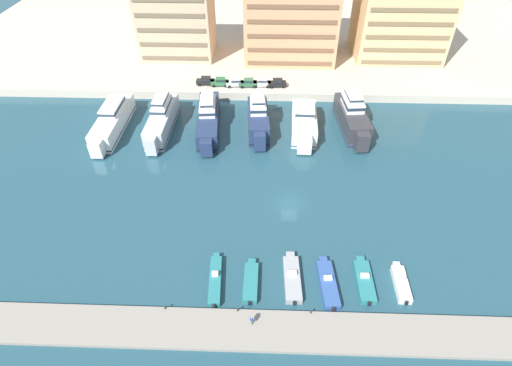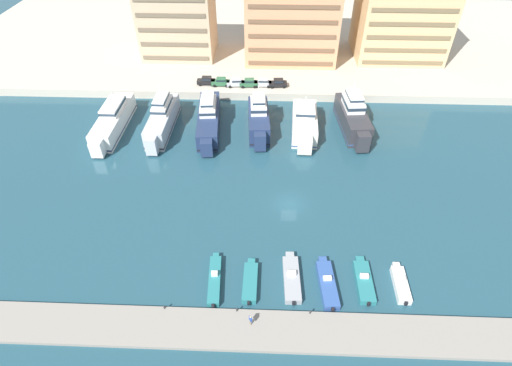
# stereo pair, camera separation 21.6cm
# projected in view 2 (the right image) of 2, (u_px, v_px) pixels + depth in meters

# --- Properties ---
(ground_plane) EXTENTS (400.00, 400.00, 0.00)m
(ground_plane) POSITION_uv_depth(u_px,v_px,m) (290.00, 204.00, 63.73)
(ground_plane) COLOR #234C5B
(quay_promenade) EXTENTS (180.00, 70.00, 1.80)m
(quay_promenade) POSITION_uv_depth(u_px,v_px,m) (284.00, 38.00, 114.57)
(quay_promenade) COLOR beige
(quay_promenade) RESTS_ON ground
(pier_dock) EXTENTS (120.00, 5.20, 0.51)m
(pier_dock) POSITION_uv_depth(u_px,v_px,m) (295.00, 332.00, 47.00)
(pier_dock) COLOR gray
(pier_dock) RESTS_ON ground
(yacht_white_far_left) EXTENTS (4.28, 19.74, 6.83)m
(yacht_white_far_left) POSITION_uv_depth(u_px,v_px,m) (113.00, 120.00, 78.89)
(yacht_white_far_left) COLOR white
(yacht_white_far_left) RESTS_ON ground
(yacht_silver_left) EXTENTS (4.03, 18.35, 8.38)m
(yacht_silver_left) POSITION_uv_depth(u_px,v_px,m) (162.00, 118.00, 78.61)
(yacht_silver_left) COLOR silver
(yacht_silver_left) RESTS_ON ground
(yacht_navy_mid_left) EXTENTS (5.46, 20.11, 7.96)m
(yacht_navy_mid_left) POSITION_uv_depth(u_px,v_px,m) (209.00, 118.00, 79.09)
(yacht_navy_mid_left) COLOR navy
(yacht_navy_mid_left) RESTS_ON ground
(yacht_navy_center_left) EXTENTS (4.79, 15.60, 8.53)m
(yacht_navy_center_left) POSITION_uv_depth(u_px,v_px,m) (259.00, 119.00, 78.45)
(yacht_navy_center_left) COLOR navy
(yacht_navy_center_left) RESTS_ON ground
(yacht_ivory_center) EXTENTS (5.36, 16.10, 6.82)m
(yacht_ivory_center) POSITION_uv_depth(u_px,v_px,m) (304.00, 123.00, 78.24)
(yacht_ivory_center) COLOR silver
(yacht_ivory_center) RESTS_ON ground
(yacht_charcoal_center_right) EXTENTS (5.67, 17.32, 8.85)m
(yacht_charcoal_center_right) POSITION_uv_depth(u_px,v_px,m) (353.00, 117.00, 78.75)
(yacht_charcoal_center_right) COLOR #333338
(yacht_charcoal_center_right) RESTS_ON ground
(motorboat_teal_far_left) EXTENTS (1.98, 8.34, 1.48)m
(motorboat_teal_far_left) POSITION_uv_depth(u_px,v_px,m) (215.00, 279.00, 52.32)
(motorboat_teal_far_left) COLOR teal
(motorboat_teal_far_left) RESTS_ON ground
(motorboat_teal_left) EXTENTS (1.87, 6.97, 0.89)m
(motorboat_teal_left) POSITION_uv_depth(u_px,v_px,m) (250.00, 282.00, 52.12)
(motorboat_teal_left) COLOR teal
(motorboat_teal_left) RESTS_ON ground
(motorboat_grey_mid_left) EXTENTS (2.33, 8.13, 1.39)m
(motorboat_grey_mid_left) POSITION_uv_depth(u_px,v_px,m) (292.00, 278.00, 52.48)
(motorboat_grey_mid_left) COLOR #9EA3A8
(motorboat_grey_mid_left) RESTS_ON ground
(motorboat_blue_center_left) EXTENTS (2.49, 8.15, 1.45)m
(motorboat_blue_center_left) POSITION_uv_depth(u_px,v_px,m) (327.00, 283.00, 51.79)
(motorboat_blue_center_left) COLOR #33569E
(motorboat_blue_center_left) RESTS_ON ground
(motorboat_teal_center) EXTENTS (2.05, 7.53, 1.32)m
(motorboat_teal_center) POSITION_uv_depth(u_px,v_px,m) (364.00, 281.00, 52.22)
(motorboat_teal_center) COLOR teal
(motorboat_teal_center) RESTS_ON ground
(motorboat_white_center_right) EXTENTS (1.78, 6.39, 1.56)m
(motorboat_white_center_right) POSITION_uv_depth(u_px,v_px,m) (400.00, 284.00, 51.79)
(motorboat_white_center_right) COLOR white
(motorboat_white_center_right) RESTS_ON ground
(car_black_far_left) EXTENTS (4.12, 1.97, 1.80)m
(car_black_far_left) POSITION_uv_depth(u_px,v_px,m) (206.00, 80.00, 90.30)
(car_black_far_left) COLOR black
(car_black_far_left) RESTS_ON quay_promenade
(car_green_left) EXTENTS (4.14, 2.00, 1.80)m
(car_green_left) POSITION_uv_depth(u_px,v_px,m) (221.00, 82.00, 89.90)
(car_green_left) COLOR #2D6642
(car_green_left) RESTS_ON quay_promenade
(car_silver_mid_left) EXTENTS (4.24, 2.22, 1.80)m
(car_silver_mid_left) POSITION_uv_depth(u_px,v_px,m) (236.00, 82.00, 89.65)
(car_silver_mid_left) COLOR #B7BCC1
(car_silver_mid_left) RESTS_ON quay_promenade
(car_green_center_left) EXTENTS (4.19, 2.12, 1.80)m
(car_green_center_left) POSITION_uv_depth(u_px,v_px,m) (249.00, 83.00, 89.53)
(car_green_center_left) COLOR #2D6642
(car_green_center_left) RESTS_ON quay_promenade
(car_silver_center) EXTENTS (4.12, 1.95, 1.80)m
(car_silver_center) POSITION_uv_depth(u_px,v_px,m) (263.00, 82.00, 89.61)
(car_silver_center) COLOR #B7BCC1
(car_silver_center) RESTS_ON quay_promenade
(car_black_center_right) EXTENTS (4.23, 2.21, 1.80)m
(car_black_center_right) POSITION_uv_depth(u_px,v_px,m) (278.00, 83.00, 89.48)
(car_black_center_right) COLOR black
(car_black_center_right) RESTS_ON quay_promenade
(apartment_block_far_left) EXTENTS (17.94, 13.97, 19.30)m
(apartment_block_far_left) POSITION_uv_depth(u_px,v_px,m) (178.00, 19.00, 98.41)
(apartment_block_far_left) COLOR #C6AD89
(apartment_block_far_left) RESTS_ON quay_promenade
(apartment_block_left) EXTENTS (22.32, 17.42, 25.14)m
(apartment_block_left) POSITION_uv_depth(u_px,v_px,m) (292.00, 9.00, 95.56)
(apartment_block_left) COLOR tan
(apartment_block_left) RESTS_ON quay_promenade
(apartment_block_mid_left) EXTENTS (21.36, 17.52, 23.68)m
(apartment_block_mid_left) POSITION_uv_depth(u_px,v_px,m) (403.00, 11.00, 96.58)
(apartment_block_mid_left) COLOR #E0BC84
(apartment_block_mid_left) RESTS_ON quay_promenade
(pedestrian_near_edge) EXTENTS (0.44, 0.54, 1.65)m
(pedestrian_near_edge) POSITION_uv_depth(u_px,v_px,m) (251.00, 320.00, 46.85)
(pedestrian_near_edge) COLOR #7A6B56
(pedestrian_near_edge) RESTS_ON pier_dock
(bollard_west) EXTENTS (0.20, 0.20, 0.61)m
(bollard_west) POSITION_uv_depth(u_px,v_px,m) (164.00, 307.00, 48.85)
(bollard_west) COLOR #2D2D33
(bollard_west) RESTS_ON pier_dock
(bollard_west_mid) EXTENTS (0.20, 0.20, 0.61)m
(bollard_west_mid) POSITION_uv_depth(u_px,v_px,m) (237.00, 309.00, 48.60)
(bollard_west_mid) COLOR #2D2D33
(bollard_west_mid) RESTS_ON pier_dock
(bollard_east_mid) EXTENTS (0.20, 0.20, 0.61)m
(bollard_east_mid) POSITION_uv_depth(u_px,v_px,m) (310.00, 312.00, 48.34)
(bollard_east_mid) COLOR #2D2D33
(bollard_east_mid) RESTS_ON pier_dock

